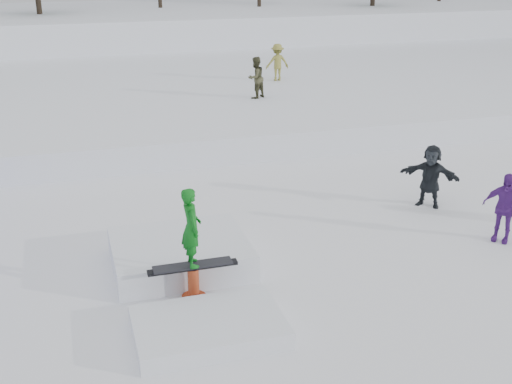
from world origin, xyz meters
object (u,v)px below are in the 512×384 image
object	(u,v)px
walker_olive	(256,78)
jib_rail_feature	(187,269)
spectator_purple	(504,207)
walker_ygreen	(277,62)
spectator_dark	(430,176)

from	to	relation	value
walker_olive	jib_rail_feature	distance (m)	12.28
spectator_purple	jib_rail_feature	xyz separation A→B (m)	(-6.78, 0.07, -0.46)
walker_ygreen	spectator_dark	size ratio (longest dim) A/B	0.96
spectator_dark	jib_rail_feature	size ratio (longest dim) A/B	0.35
walker_olive	walker_ygreen	world-z (taller)	same
walker_ygreen	spectator_purple	xyz separation A→B (m)	(0.29, -14.17, -0.77)
walker_olive	spectator_dark	distance (m)	9.32
walker_olive	spectator_purple	distance (m)	11.55
spectator_dark	walker_ygreen	bearing A→B (deg)	133.61
spectator_dark	jib_rail_feature	distance (m)	6.70
walker_ygreen	jib_rail_feature	distance (m)	15.57
jib_rail_feature	walker_ygreen	bearing A→B (deg)	65.31
walker_ygreen	spectator_purple	distance (m)	14.20
walker_olive	jib_rail_feature	size ratio (longest dim) A/B	0.33
spectator_purple	jib_rail_feature	distance (m)	6.79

